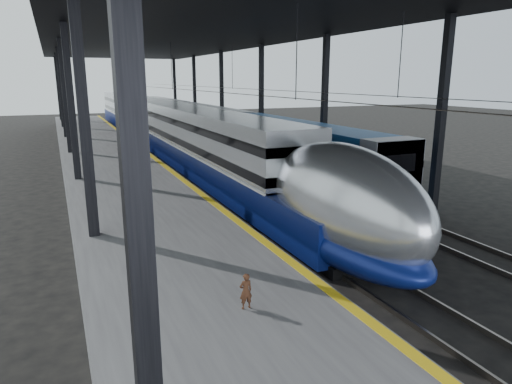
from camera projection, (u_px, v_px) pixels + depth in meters
ground at (313, 291)px, 13.82m from camera, size 160.00×160.00×0.00m
platform at (112, 168)px, 30.10m from camera, size 6.00×80.00×1.00m
yellow_strip at (154, 158)px, 31.07m from camera, size 0.30×80.00×0.01m
rails at (226, 165)px, 33.33m from camera, size 6.52×80.00×0.16m
canopy at (187, 34)px, 30.13m from camera, size 18.00×75.00×9.47m
tgv_train at (163, 128)px, 39.93m from camera, size 3.02×65.20×4.32m
second_train at (208, 125)px, 44.34m from camera, size 2.66×56.05×3.66m
child at (246, 291)px, 10.61m from camera, size 0.33×0.22×0.88m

